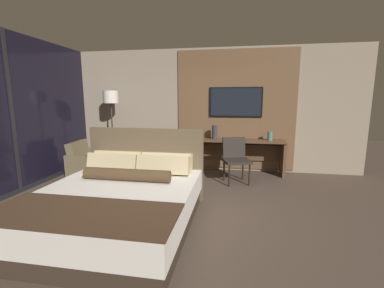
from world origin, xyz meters
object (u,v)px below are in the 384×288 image
Objects in this scene: bed at (120,201)px; desk at (234,150)px; floor_lamp at (111,104)px; book at (240,139)px; vase_short at (270,136)px; desk_chair at (235,156)px; tv at (236,102)px; vase_tall at (215,132)px; armchair_by_window at (94,165)px.

bed is 3.12m from desk.
floor_lamp is 7.30× the size of book.
vase_short is (0.76, -0.02, 0.33)m from desk.
desk is 0.83m from vase_short.
bed is at bearing -142.86° from desk_chair.
tv is at bearing 90.00° from desk.
tv is 3.85× the size of vase_tall.
armchair_by_window is at bearing -161.07° from tv.
vase_short is (3.59, 0.15, -0.69)m from floor_lamp.
bed is 3.19m from floor_lamp.
vase_tall is (2.52, 0.81, 0.66)m from armchair_by_window.
bed is 8.95× the size of book.
desk_chair is at bearing -138.94° from vase_short.
floor_lamp is at bearing -178.38° from book.
bed is 1.05× the size of desk.
desk_chair is 2.93× the size of vase_tall.
bed is 2.52× the size of desk_chair.
armchair_by_window is 3.23× the size of vase_tall.
vase_short is at bearing -1.50° from desk.
armchair_by_window is (-1.53, 1.94, -0.07)m from bed.
floor_lamp reaches higher than armchair_by_window.
desk_chair is at bearing -93.41° from armchair_by_window.
vase_tall is (-0.48, 0.64, 0.39)m from desk_chair.
desk is 7.05× the size of vase_tall.
floor_lamp is 2.48m from vase_tall.
floor_lamp is at bearing 152.48° from desk_chair.
vase_short is at bearing -84.48° from armchair_by_window.
vase_short reaches higher than book.
tv reaches higher than floor_lamp.
tv is at bearing 164.22° from vase_short.
desk is (1.45, 2.76, 0.21)m from bed.
vase_short is (0.76, -0.21, -0.73)m from tv.
desk is 3.02m from floor_lamp.
vase_tall reaches higher than book.
desk_chair is at bearing -87.62° from desk.
tv is 0.64× the size of floor_lamp.
book is at bearing -83.20° from armchair_by_window.
vase_short reaches higher than armchair_by_window.
desk_chair is 0.49× the size of floor_lamp.
vase_tall is at bearing -177.98° from desk.
vase_tall is (-0.45, -0.02, 0.39)m from desk.
bed is at bearing -128.78° from vase_short.
desk is 0.65m from desk_chair.
desk is at bearing 62.34° from bed.
tv is 1.32× the size of desk_chair.
tv is at bearing 25.08° from vase_tall.
floor_lamp is 3.06m from book.
tv is at bearing 113.66° from book.
tv reaches higher than armchair_by_window.
desk is 1.08m from tv.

